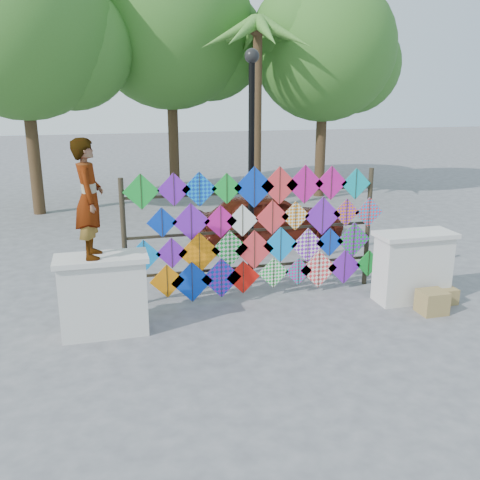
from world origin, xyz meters
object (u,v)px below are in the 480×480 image
Objects in this scene: vendor_woman at (89,199)px; lamppost at (251,143)px; sedan at (269,218)px; kite_rack at (259,233)px.

vendor_woman is 0.40× the size of lamppost.
sedan is at bearing -41.00° from vendor_woman.
vendor_woman is (-2.90, -0.92, 0.96)m from kite_rack.
sedan is (1.28, 3.35, -0.57)m from kite_rack.
sedan is at bearing 62.79° from lamppost.
sedan is at bearing 69.14° from kite_rack.
kite_rack is 3.64m from sedan.
kite_rack is at bearing -69.01° from vendor_woman.
vendor_woman is 0.48× the size of sedan.
vendor_woman is at bearing -162.31° from kite_rack.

